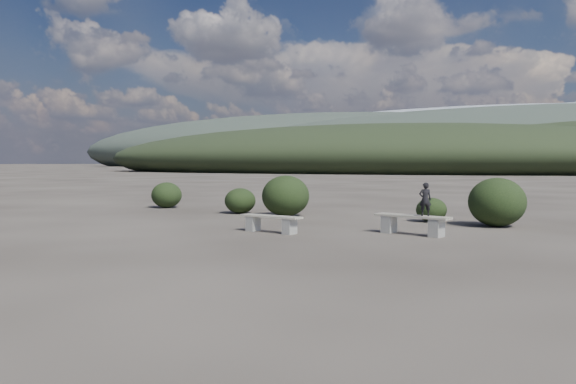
% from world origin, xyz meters
% --- Properties ---
extents(ground, '(1200.00, 1200.00, 0.00)m').
position_xyz_m(ground, '(0.00, 0.00, 0.00)').
color(ground, '#2B2621').
rests_on(ground, ground).
extents(bench_left, '(1.79, 0.70, 0.44)m').
position_xyz_m(bench_left, '(-1.34, 4.34, 0.27)').
color(bench_left, slate).
rests_on(bench_left, ground).
extents(bench_right, '(1.99, 0.94, 0.49)m').
position_xyz_m(bench_right, '(2.05, 5.39, 0.30)').
color(bench_right, slate).
rests_on(bench_right, ground).
extents(seated_person, '(0.35, 0.30, 0.82)m').
position_xyz_m(seated_person, '(2.38, 5.29, 0.90)').
color(seated_person, black).
rests_on(seated_person, bench_right).
extents(shrub_a, '(1.09, 1.09, 0.89)m').
position_xyz_m(shrub_a, '(-4.72, 8.77, 0.45)').
color(shrub_a, black).
rests_on(shrub_a, ground).
extents(shrub_b, '(1.59, 1.59, 1.37)m').
position_xyz_m(shrub_b, '(-2.82, 8.49, 0.68)').
color(shrub_b, black).
rests_on(shrub_b, ground).
extents(shrub_c, '(0.92, 0.92, 0.73)m').
position_xyz_m(shrub_c, '(1.94, 8.65, 0.37)').
color(shrub_c, black).
rests_on(shrub_c, ground).
extents(shrub_d, '(1.57, 1.57, 1.37)m').
position_xyz_m(shrub_d, '(3.83, 8.17, 0.69)').
color(shrub_d, black).
rests_on(shrub_d, ground).
extents(shrub_f, '(1.20, 1.20, 1.01)m').
position_xyz_m(shrub_f, '(-8.58, 9.73, 0.51)').
color(shrub_f, black).
rests_on(shrub_f, ground).
extents(mountain_ridges, '(500.00, 400.00, 56.00)m').
position_xyz_m(mountain_ridges, '(-7.48, 339.06, 10.84)').
color(mountain_ridges, black).
rests_on(mountain_ridges, ground).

